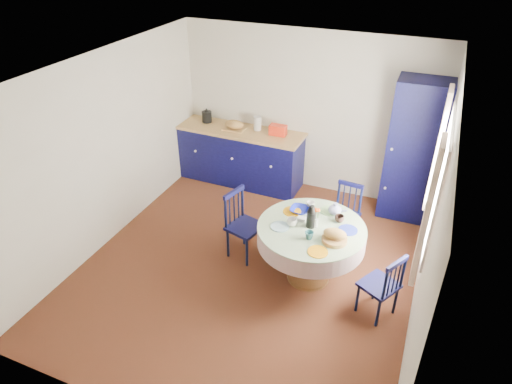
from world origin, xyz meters
The scene contains 17 objects.
floor centered at (0.00, 0.00, 0.00)m, with size 4.50×4.50×0.00m, color black.
ceiling centered at (0.00, 0.00, 2.50)m, with size 4.50×4.50×0.00m, color white.
wall_back centered at (0.00, 2.25, 1.25)m, with size 4.00×0.02×2.50m, color silver.
wall_left centered at (-2.00, 0.00, 1.25)m, with size 0.02×4.50×2.50m, color silver.
wall_right centered at (2.00, 0.00, 1.25)m, with size 0.02×4.50×2.50m, color silver.
window centered at (1.95, 0.30, 1.52)m, with size 0.10×1.74×1.45m.
kitchen_counter centered at (-1.00, 1.96, 0.48)m, with size 2.09×0.69×1.17m.
pantry_cabinet centered at (1.64, 2.00, 1.02)m, with size 0.72×0.53×2.04m.
dining_table centered at (0.76, 0.08, 0.64)m, with size 1.26×1.26×1.04m.
chair_left centered at (-0.18, 0.20, 0.47)m, with size 0.48×0.50×0.92m.
chair_far centered at (0.97, 0.99, 0.43)m, with size 0.41×0.40×0.85m.
chair_right centered at (1.65, -0.21, 0.42)m, with size 0.49×0.50×0.84m.
mug_a centered at (0.53, 0.02, 0.81)m, with size 0.12×0.12×0.09m, color silver.
mug_b centered at (0.79, -0.15, 0.81)m, with size 0.10×0.10×0.09m, color #2C6066.
mug_c centered at (1.02, 0.30, 0.81)m, with size 0.11×0.11×0.09m, color black.
mug_d centered at (0.63, 0.44, 0.81)m, with size 0.10×0.10×0.10m, color silver.
cobalt_bowl centered at (0.53, 0.32, 0.79)m, with size 0.24×0.24×0.06m, color navy.
Camera 1 is at (1.80, -4.12, 3.84)m, focal length 32.00 mm.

